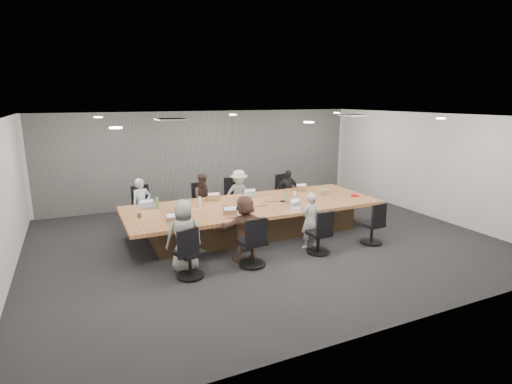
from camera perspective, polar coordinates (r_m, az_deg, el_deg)
name	(u,v)px	position (r m, az deg, el deg)	size (l,w,h in m)	color
floor	(263,240)	(9.24, 1.05, -6.87)	(10.00, 8.00, 0.00)	#232428
ceiling	(264,116)	(8.68, 1.13, 10.76)	(10.00, 8.00, 0.00)	white
wall_back	(207,157)	(12.52, -6.94, 5.00)	(10.00, 2.80, 0.00)	silver
wall_front	(394,235)	(5.65, 19.14, -5.84)	(10.00, 2.80, 0.00)	silver
wall_left	(0,205)	(8.09, -32.71, -1.58)	(8.00, 2.80, 0.00)	silver
wall_right	(428,165)	(11.88, 23.39, 3.56)	(8.00, 2.80, 0.00)	silver
curtain	(208,157)	(12.45, -6.83, 4.95)	(9.80, 0.04, 2.80)	slate
conference_table	(254,218)	(9.54, -0.25, -3.67)	(6.00, 2.20, 0.74)	#4A341F
chair_0	(140,211)	(10.47, -16.22, -2.56)	(0.57, 0.57, 0.84)	black
chair_1	(201,206)	(10.81, -7.90, -1.97)	(0.49, 0.49, 0.72)	black
chair_2	(234,200)	(11.10, -3.14, -1.15)	(0.57, 0.57, 0.84)	black
chair_3	(282,196)	(11.72, 3.69, -0.50)	(0.53, 0.53, 0.79)	black
chair_4	(190,257)	(7.37, -9.44, -9.15)	(0.53, 0.53, 0.78)	black
chair_5	(252,246)	(7.75, -0.54, -7.70)	(0.55, 0.55, 0.81)	black
chair_6	(319,237)	(8.46, 8.93, -6.34)	(0.49, 0.49, 0.73)	black
chair_7	(372,228)	(9.28, 16.23, -4.91)	(0.50, 0.50, 0.74)	black
person_0	(142,205)	(10.07, -16.00, -1.79)	(0.48, 0.31, 1.30)	#ABBACA
laptop_0	(146,207)	(9.52, -15.51, -2.02)	(0.33, 0.23, 0.02)	#B2B2B7
person_1	(204,199)	(10.41, -7.39, -0.93)	(0.63, 0.49, 1.29)	#362824
laptop_1	(211,199)	(9.88, -6.44, -1.06)	(0.30, 0.20, 0.02)	#8C6647
person_2	(239,194)	(10.73, -2.46, -0.34)	(0.85, 0.49, 1.32)	#A0A79F
laptop_2	(247,196)	(10.21, -1.29, -0.51)	(0.31, 0.21, 0.02)	#B2B2B7
person_3	(288,191)	(11.38, 4.54, 0.15)	(0.71, 0.30, 1.21)	black
laptop_3	(298,190)	(10.88, 5.97, 0.28)	(0.29, 0.20, 0.02)	#8C6647
person_4	(184,236)	(7.58, -10.24, -6.14)	(0.67, 0.44, 1.37)	gray
laptop_4	(177,224)	(8.07, -11.26, -4.52)	(0.32, 0.22, 0.02)	#8C6647
person_5	(245,228)	(7.96, -1.58, -5.14)	(1.23, 0.39, 1.33)	brown
laptop_5	(235,217)	(8.42, -3.06, -3.52)	(0.31, 0.21, 0.02)	#8C6647
person_6	(310,221)	(8.66, 7.71, -4.08)	(0.45, 0.29, 1.23)	#B2B2B2
laptop_6	(297,208)	(9.07, 5.88, -2.35)	(0.31, 0.21, 0.02)	#B2B2B7
bottle_green_left	(157,203)	(9.27, -13.93, -1.53)	(0.07, 0.07, 0.27)	#579756
bottle_green_right	(286,198)	(9.52, 4.37, -0.88)	(0.07, 0.07, 0.24)	#579756
bottle_clear	(200,202)	(9.28, -8.01, -1.37)	(0.07, 0.07, 0.23)	silver
cup_white_far	(242,198)	(9.76, -2.08, -0.89)	(0.09, 0.09, 0.11)	white
cup_white_near	(295,193)	(10.29, 5.55, -0.21)	(0.09, 0.09, 0.11)	white
mug_brown	(139,215)	(8.69, -16.33, -3.23)	(0.08, 0.08, 0.10)	brown
mic_left	(250,211)	(8.78, -0.90, -2.78)	(0.14, 0.09, 0.03)	black
mic_right	(283,201)	(9.66, 3.89, -1.31)	(0.14, 0.09, 0.03)	black
stapler	(246,207)	(9.07, -1.45, -2.12)	(0.18, 0.04, 0.07)	black
canvas_bag	(323,192)	(10.49, 9.61, 0.02)	(0.26, 0.16, 0.14)	#988E69
snack_packet	(355,195)	(10.48, 13.96, -0.48)	(0.18, 0.12, 0.04)	red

